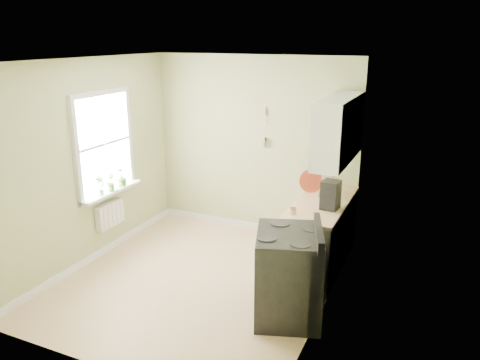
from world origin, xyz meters
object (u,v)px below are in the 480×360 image
at_px(kettle, 317,182).
at_px(coffee_maker, 330,196).
at_px(stand_mixer, 330,183).
at_px(stove, 289,275).

distance_m(kettle, coffee_maker, 0.83).
xyz_separation_m(stand_mixer, kettle, (-0.23, 0.25, -0.08)).
bearing_deg(stove, stand_mixer, 88.84).
distance_m(stand_mixer, coffee_maker, 0.50).
xyz_separation_m(kettle, coffee_maker, (0.36, -0.74, 0.08)).
bearing_deg(stove, coffee_maker, 81.61).
distance_m(stove, kettle, 1.89).
xyz_separation_m(stove, kettle, (-0.20, 1.82, 0.50)).
relative_size(stand_mixer, coffee_maker, 1.11).
bearing_deg(stove, kettle, 96.27).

